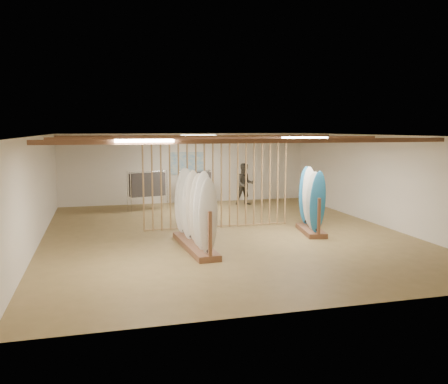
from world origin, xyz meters
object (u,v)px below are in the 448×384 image
object	(u,v)px
rack_left	(195,222)
rack_right	(311,211)
shopper_a	(193,193)
clothing_rack_a	(147,185)
clothing_rack_b	(195,182)
shopper_b	(245,181)

from	to	relation	value
rack_left	rack_right	xyz separation A→B (m)	(3.59, 0.89, -0.03)
rack_right	shopper_a	size ratio (longest dim) A/B	1.06
rack_right	clothing_rack_a	distance (m)	6.51
clothing_rack_b	shopper_a	bearing A→B (deg)	-112.06
rack_right	shopper_b	size ratio (longest dim) A/B	1.01
clothing_rack_a	shopper_b	distance (m)	3.86
rack_left	rack_right	distance (m)	3.70
rack_left	shopper_a	world-z (taller)	rack_left
clothing_rack_b	rack_left	bearing A→B (deg)	-110.47
clothing_rack_b	shopper_a	distance (m)	2.85
rack_right	shopper_b	world-z (taller)	rack_right
shopper_a	rack_left	bearing A→B (deg)	78.90
clothing_rack_b	shopper_b	world-z (taller)	shopper_b
rack_left	clothing_rack_a	world-z (taller)	rack_left
rack_right	shopper_a	world-z (taller)	rack_right
shopper_a	shopper_b	size ratio (longest dim) A/B	0.95
shopper_b	rack_left	bearing A→B (deg)	-115.99
rack_right	clothing_rack_b	size ratio (longest dim) A/B	1.35
rack_right	clothing_rack_a	bearing A→B (deg)	139.88
rack_right	shopper_b	xyz separation A→B (m)	(-0.33, 5.32, 0.30)
clothing_rack_b	shopper_b	bearing A→B (deg)	-21.40
rack_right	clothing_rack_b	bearing A→B (deg)	121.21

